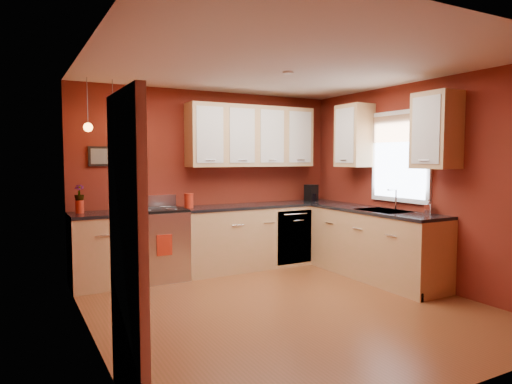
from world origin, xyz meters
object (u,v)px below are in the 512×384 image
coffee_maker (311,193)px  gas_range (156,244)px  red_canister (189,201)px  sink (384,212)px  soap_pump (429,207)px

coffee_maker → gas_range: bearing=169.3°
gas_range → red_canister: 0.73m
coffee_maker → sink: bearing=-99.7°
sink → soap_pump: 0.60m
sink → gas_range: bearing=150.2°
gas_range → soap_pump: size_ratio=6.24×
red_canister → soap_pump: 3.13m
sink → red_canister: (-2.15, 1.51, 0.13)m
coffee_maker → red_canister: bearing=169.5°
coffee_maker → soap_pump: (0.26, -2.10, -0.03)m
gas_range → coffee_maker: bearing=1.1°
sink → coffee_maker: size_ratio=2.67×
sink → soap_pump: size_ratio=3.94×
gas_range → soap_pump: bearing=-35.9°
gas_range → red_canister: bearing=0.6°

